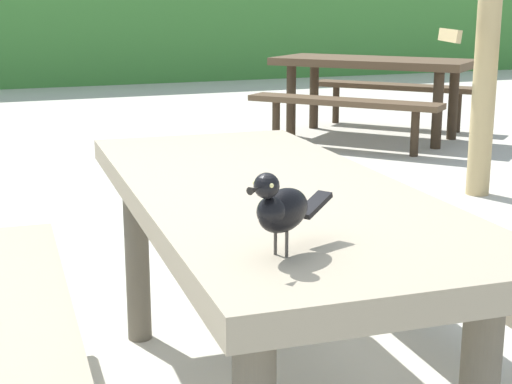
% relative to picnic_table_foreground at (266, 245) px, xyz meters
% --- Properties ---
extents(picnic_table_foreground, '(1.78, 1.84, 0.74)m').
position_rel_picnic_table_foreground_xyz_m(picnic_table_foreground, '(0.00, 0.00, 0.00)').
color(picnic_table_foreground, gray).
rests_on(picnic_table_foreground, ground).
extents(bird_grackle, '(0.25, 0.18, 0.18)m').
position_rel_picnic_table_foreground_xyz_m(bird_grackle, '(-0.22, -0.61, 0.29)').
color(bird_grackle, black).
rests_on(bird_grackle, picnic_table_foreground).
extents(picnic_table_mid_left, '(2.39, 2.39, 0.74)m').
position_rel_picnic_table_foreground_xyz_m(picnic_table_mid_left, '(2.87, 4.35, 0.00)').
color(picnic_table_mid_left, brown).
rests_on(picnic_table_mid_left, ground).
extents(stalk_post_right_side, '(0.66, 0.62, 1.88)m').
position_rel_picnic_table_foreground_xyz_m(stalk_post_right_side, '(2.41, 2.13, 0.39)').
color(stalk_post_right_side, tan).
rests_on(stalk_post_right_side, ground).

